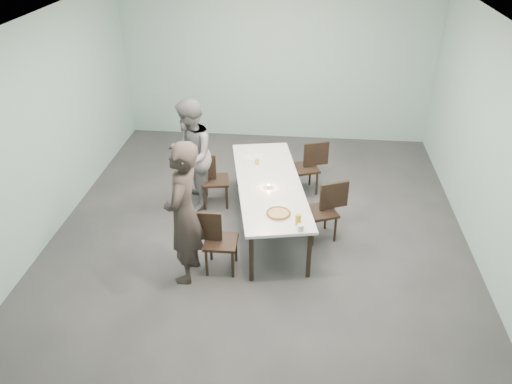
# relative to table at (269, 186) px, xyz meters

# --- Properties ---
(ground) EXTENTS (7.00, 7.00, 0.00)m
(ground) POSITION_rel_table_xyz_m (-0.12, -0.21, -0.69)
(ground) COLOR #333335
(ground) RESTS_ON ground
(room_shell) EXTENTS (6.02, 7.02, 3.01)m
(room_shell) POSITION_rel_table_xyz_m (-0.12, -0.21, 1.33)
(room_shell) COLOR #95BCB4
(room_shell) RESTS_ON ground
(table) EXTENTS (1.40, 2.73, 0.75)m
(table) POSITION_rel_table_xyz_m (0.00, 0.00, 0.00)
(table) COLOR white
(table) RESTS_ON ground
(chair_near_left) EXTENTS (0.61, 0.42, 0.87)m
(chair_near_left) POSITION_rel_table_xyz_m (-0.62, -1.07, -0.19)
(chair_near_left) COLOR black
(chair_near_left) RESTS_ON ground
(chair_far_left) EXTENTS (0.64, 0.49, 0.87)m
(chair_far_left) POSITION_rel_table_xyz_m (-0.97, 0.52, -0.19)
(chair_far_left) COLOR black
(chair_far_left) RESTS_ON ground
(chair_near_right) EXTENTS (0.65, 0.55, 0.87)m
(chair_near_right) POSITION_rel_table_xyz_m (0.83, -0.18, -0.19)
(chair_near_right) COLOR black
(chair_near_right) RESTS_ON ground
(chair_far_right) EXTENTS (0.65, 0.54, 0.87)m
(chair_far_right) POSITION_rel_table_xyz_m (0.58, 1.11, -0.19)
(chair_far_right) COLOR black
(chair_far_right) RESTS_ON ground
(diner_near) EXTENTS (0.49, 0.72, 1.91)m
(diner_near) POSITION_rel_table_xyz_m (-0.95, -1.24, 0.26)
(diner_near) COLOR black
(diner_near) RESTS_ON ground
(diner_far) EXTENTS (0.81, 0.96, 1.77)m
(diner_far) POSITION_rel_table_xyz_m (-1.24, 0.45, 0.19)
(diner_far) COLOR slate
(diner_far) RESTS_ON ground
(pizza) EXTENTS (0.34, 0.34, 0.04)m
(pizza) POSITION_rel_table_xyz_m (0.18, -0.84, 0.08)
(pizza) COLOR white
(pizza) RESTS_ON table
(side_plate) EXTENTS (0.18, 0.18, 0.01)m
(side_plate) POSITION_rel_table_xyz_m (0.20, -0.60, 0.06)
(side_plate) COLOR white
(side_plate) RESTS_ON table
(beer_glass) EXTENTS (0.08, 0.08, 0.15)m
(beer_glass) POSITION_rel_table_xyz_m (0.44, -1.03, 0.13)
(beer_glass) COLOR gold
(beer_glass) RESTS_ON table
(water_tumbler) EXTENTS (0.08, 0.08, 0.09)m
(water_tumbler) POSITION_rel_table_xyz_m (0.48, -1.17, 0.10)
(water_tumbler) COLOR silver
(water_tumbler) RESTS_ON table
(tealight) EXTENTS (0.06, 0.06, 0.05)m
(tealight) POSITION_rel_table_xyz_m (0.01, -0.15, 0.08)
(tealight) COLOR silver
(tealight) RESTS_ON table
(amber_tumbler) EXTENTS (0.07, 0.07, 0.08)m
(amber_tumbler) POSITION_rel_table_xyz_m (-0.23, 0.55, 0.10)
(amber_tumbler) COLOR gold
(amber_tumbler) RESTS_ON table
(menu) EXTENTS (0.34, 0.27, 0.01)m
(menu) POSITION_rel_table_xyz_m (-0.30, 0.76, 0.06)
(menu) COLOR silver
(menu) RESTS_ON table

